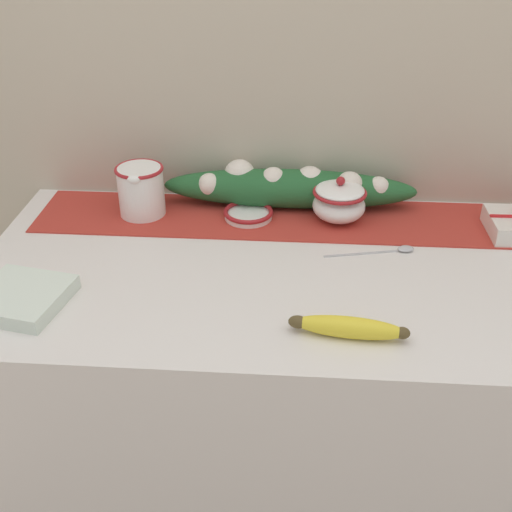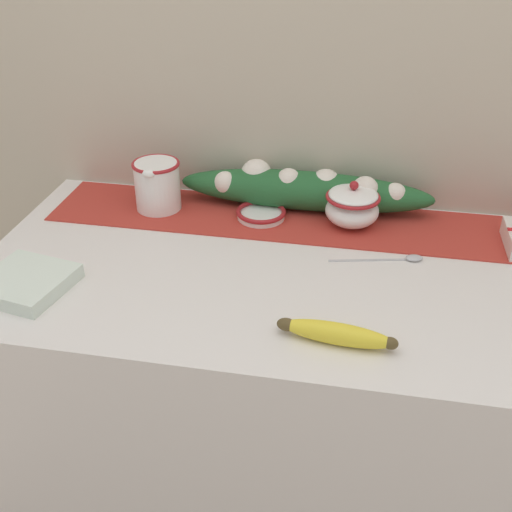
{
  "view_description": "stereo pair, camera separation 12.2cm",
  "coord_description": "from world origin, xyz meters",
  "px_view_note": "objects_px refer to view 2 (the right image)",
  "views": [
    {
      "loc": [
        0.02,
        -1.09,
        1.6
      ],
      "look_at": [
        -0.06,
        -0.04,
        0.97
      ],
      "focal_mm": 45.0,
      "sensor_mm": 36.0,
      "label": 1
    },
    {
      "loc": [
        0.14,
        -1.07,
        1.6
      ],
      "look_at": [
        -0.06,
        -0.04,
        0.97
      ],
      "focal_mm": 45.0,
      "sensor_mm": 36.0,
      "label": 2
    }
  ],
  "objects_px": {
    "cream_pitcher": "(158,184)",
    "napkin_stack": "(26,282)",
    "small_dish": "(261,214)",
    "sugar_bowl": "(352,206)",
    "spoon": "(405,258)",
    "banana": "(336,334)"
  },
  "relations": [
    {
      "from": "cream_pitcher",
      "to": "napkin_stack",
      "type": "relative_size",
      "value": 0.83
    },
    {
      "from": "small_dish",
      "to": "sugar_bowl",
      "type": "bearing_deg",
      "value": 1.38
    },
    {
      "from": "spoon",
      "to": "napkin_stack",
      "type": "xyz_separation_m",
      "value": [
        -0.71,
        -0.24,
        0.01
      ]
    },
    {
      "from": "small_dish",
      "to": "napkin_stack",
      "type": "bearing_deg",
      "value": -136.65
    },
    {
      "from": "sugar_bowl",
      "to": "small_dish",
      "type": "height_order",
      "value": "sugar_bowl"
    },
    {
      "from": "sugar_bowl",
      "to": "small_dish",
      "type": "distance_m",
      "value": 0.21
    },
    {
      "from": "spoon",
      "to": "napkin_stack",
      "type": "bearing_deg",
      "value": -173.79
    },
    {
      "from": "small_dish",
      "to": "banana",
      "type": "distance_m",
      "value": 0.46
    },
    {
      "from": "cream_pitcher",
      "to": "banana",
      "type": "relative_size",
      "value": 0.63
    },
    {
      "from": "napkin_stack",
      "to": "cream_pitcher",
      "type": "bearing_deg",
      "value": 69.02
    },
    {
      "from": "small_dish",
      "to": "spoon",
      "type": "distance_m",
      "value": 0.34
    },
    {
      "from": "banana",
      "to": "cream_pitcher",
      "type": "bearing_deg",
      "value": 136.6
    },
    {
      "from": "small_dish",
      "to": "banana",
      "type": "relative_size",
      "value": 0.55
    },
    {
      "from": "sugar_bowl",
      "to": "cream_pitcher",
      "type": "bearing_deg",
      "value": 179.83
    },
    {
      "from": "banana",
      "to": "spoon",
      "type": "bearing_deg",
      "value": 68.22
    },
    {
      "from": "cream_pitcher",
      "to": "spoon",
      "type": "distance_m",
      "value": 0.58
    },
    {
      "from": "cream_pitcher",
      "to": "napkin_stack",
      "type": "height_order",
      "value": "cream_pitcher"
    },
    {
      "from": "cream_pitcher",
      "to": "small_dish",
      "type": "bearing_deg",
      "value": -1.47
    },
    {
      "from": "spoon",
      "to": "cream_pitcher",
      "type": "bearing_deg",
      "value": 154.47
    },
    {
      "from": "banana",
      "to": "spoon",
      "type": "height_order",
      "value": "banana"
    },
    {
      "from": "cream_pitcher",
      "to": "sugar_bowl",
      "type": "distance_m",
      "value": 0.45
    },
    {
      "from": "banana",
      "to": "spoon",
      "type": "relative_size",
      "value": 1.08
    }
  ]
}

